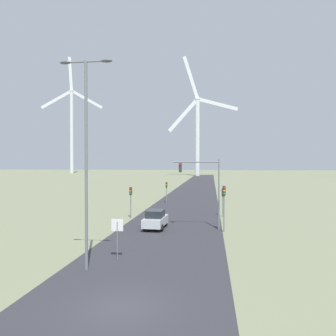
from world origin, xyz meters
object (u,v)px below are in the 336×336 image
Objects in this scene: wind_turbine_left at (197,127)px; wind_turbine_far_left at (72,123)px; stop_sign_near at (117,231)px; traffic_light_post_mid_right at (223,196)px; traffic_light_post_near_left at (131,195)px; traffic_light_post_near_right at (224,198)px; car_approaching at (155,219)px; traffic_light_mast_overhead at (204,180)px; traffic_light_post_mid_left at (166,187)px; streetlamp at (86,143)px.

wind_turbine_far_left is at bearing 156.43° from wind_turbine_left.
traffic_light_post_mid_right is (7.54, 18.50, 0.58)m from stop_sign_near.
wind_turbine_left is at bearing 90.37° from stop_sign_near.
traffic_light_post_near_left is at bearing -165.96° from traffic_light_post_mid_right.
traffic_light_post_near_right is 6.98m from car_approaching.
traffic_light_post_mid_left is at bearing 107.38° from traffic_light_mast_overhead.
wind_turbine_far_left is (-83.15, 150.47, 30.31)m from traffic_light_post_mid_left.
traffic_light_post_near_left is 10.94m from traffic_light_post_mid_right.
traffic_light_mast_overhead is (-1.89, 0.91, 1.64)m from traffic_light_post_near_right.
streetlamp is 15.50m from traffic_light_post_near_right.
traffic_light_post_mid_right is (10.62, 2.65, -0.20)m from traffic_light_post_near_left.
stop_sign_near is at bearing -126.87° from traffic_light_post_near_right.
wind_turbine_far_left is at bearing 119.29° from traffic_light_post_mid_right.
traffic_light_post_near_right reaches higher than stop_sign_near.
traffic_light_post_near_left is 10.18m from traffic_light_mast_overhead.
wind_turbine_left is (-0.95, 145.72, 23.18)m from stop_sign_near.
traffic_light_mast_overhead is 1.61× the size of car_approaching.
traffic_light_post_near_left is at bearing 95.83° from streetlamp.
traffic_light_post_near_right is at bearing 53.13° from stop_sign_near.
traffic_light_post_mid_right is at bearing 67.16° from streetlamp.
wind_turbine_far_left reaches higher than traffic_light_post_near_right.
traffic_light_post_mid_left is at bearing -90.06° from wind_turbine_left.
streetlamp is at bearing -84.17° from traffic_light_post_near_left.
car_approaching is at bearing -176.65° from traffic_light_mast_overhead.
car_approaching is 137.43m from wind_turbine_left.
traffic_light_mast_overhead is at bearing 154.42° from traffic_light_post_near_right.
stop_sign_near is 10.51m from car_approaching.
traffic_light_post_mid_left is (0.16, 33.87, -5.15)m from streetlamp.
wind_turbine_left reaches higher than traffic_light_mast_overhead.
wind_turbine_far_left is at bearing 114.83° from stop_sign_near.
stop_sign_near is at bearing -79.01° from traffic_light_post_near_left.
traffic_light_post_mid_left reaches higher than car_approaching.
traffic_light_post_near_right is at bearing -68.85° from traffic_light_post_mid_left.
traffic_light_mast_overhead reaches higher than traffic_light_post_near_right.
traffic_light_post_near_right reaches higher than traffic_light_post_near_left.
streetlamp reaches higher than traffic_light_post_near_left.
traffic_light_mast_overhead is at bearing -87.28° from wind_turbine_left.
car_approaching is at bearing -54.59° from traffic_light_post_near_left.
traffic_light_mast_overhead is (5.46, 10.71, 2.88)m from stop_sign_near.
traffic_light_post_near_left is 1.09× the size of traffic_light_post_mid_left.
traffic_light_post_mid_left is at bearing 89.73° from streetlamp.
traffic_light_post_mid_left is 116.37m from wind_turbine_left.
traffic_light_mast_overhead is 136.67m from wind_turbine_left.
car_approaching is (-6.58, 0.63, -2.22)m from traffic_light_post_near_right.
traffic_light_post_near_right is 0.07× the size of wind_turbine_left.
streetlamp is at bearing -112.84° from traffic_light_post_mid_right.
traffic_light_post_near_left is 0.54× the size of traffic_light_mast_overhead.
traffic_light_post_near_left is 0.05× the size of wind_turbine_far_left.
streetlamp reaches higher than car_approaching.
car_approaching is (-6.77, -8.07, -1.56)m from traffic_light_post_mid_right.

